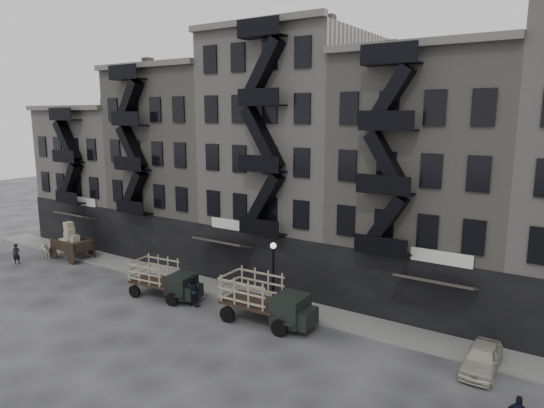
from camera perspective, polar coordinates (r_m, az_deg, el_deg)
The scene contains 14 objects.
ground at distance 29.57m, azimuth -7.69°, elevation -12.84°, with size 140.00×140.00×0.00m, color #38383A.
sidewalk at distance 32.23m, azimuth -3.25°, elevation -10.59°, with size 55.00×2.50×0.15m, color slate.
building_west at distance 48.86m, azimuth -18.09°, elevation 3.35°, with size 10.00×11.35×13.20m.
building_midwest at distance 41.37m, azimuth -9.49°, elevation 4.60°, with size 10.00×11.35×16.20m.
building_center at distance 35.26m, azimuth 2.53°, elevation 5.36°, with size 10.00×11.35×18.20m.
building_mideast at distance 31.47m, azimuth 18.35°, elevation 2.37°, with size 10.00×11.35×16.20m.
lamp_post at distance 28.82m, azimuth 0.15°, elevation -7.45°, with size 0.36×0.36×4.28m.
horse at distance 43.79m, azimuth -25.28°, elevation -4.94°, with size 0.82×1.80×1.52m, color silver.
wagon at distance 42.83m, azimuth -22.60°, elevation -3.69°, with size 3.71×2.11×3.07m.
stake_truck_west at distance 32.23m, azimuth -12.61°, elevation -8.36°, with size 4.99×2.39×2.43m.
stake_truck_east at distance 27.72m, azimuth -0.77°, elevation -10.87°, with size 5.55×2.45×2.75m.
car_east at distance 25.30m, azimuth 23.46°, elevation -16.32°, with size 1.47×3.66×1.25m, color beige.
pedestrian_west at distance 43.34m, azimuth -27.86°, elevation -5.22°, with size 0.60×0.39×1.65m, color black.
pedestrian_mid at distance 30.71m, azimuth -9.21°, elevation -9.94°, with size 0.98×0.76×2.02m, color black.
Camera 1 is at (18.02, -20.32, 11.69)m, focal length 32.00 mm.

